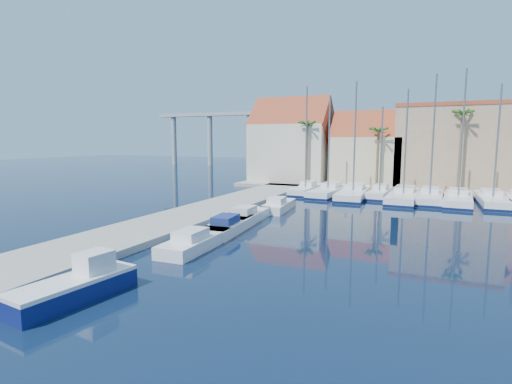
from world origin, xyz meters
TOP-DOWN VIEW (x-y plane):
  - ground at (0.00, 0.00)m, footprint 260.00×260.00m
  - quay_west at (-9.00, 13.50)m, footprint 6.00×77.00m
  - shore_north at (10.00, 48.00)m, footprint 54.00×16.00m
  - fishing_boat at (-3.32, -1.92)m, footprint 2.57×5.85m
  - motorboat_west_0 at (-3.06, 7.46)m, footprint 2.43×6.83m
  - motorboat_west_1 at (-3.36, 12.66)m, footprint 2.76×6.94m
  - motorboat_west_2 at (-3.79, 16.93)m, footprint 2.54×6.90m
  - motorboat_west_3 at (-3.25, 23.24)m, footprint 2.72×6.75m
  - sailboat_0 at (-4.28, 36.54)m, footprint 2.46×9.02m
  - sailboat_1 at (-1.12, 36.21)m, footprint 3.52×11.05m
  - sailboat_2 at (2.12, 35.62)m, footprint 3.67×11.99m
  - sailboat_3 at (5.12, 36.84)m, footprint 2.57×8.30m
  - sailboat_4 at (8.01, 35.42)m, footprint 3.42×11.90m
  - sailboat_5 at (10.83, 35.76)m, footprint 2.84×10.27m
  - sailboat_6 at (13.76, 35.50)m, footprint 3.45×11.01m
  - sailboat_7 at (17.15, 36.19)m, footprint 3.01×10.66m
  - building_0 at (-10.00, 47.00)m, footprint 12.30×9.00m
  - building_1 at (2.00, 47.00)m, footprint 10.30×8.00m
  - building_2 at (13.00, 48.00)m, footprint 14.20×10.20m
  - palm_0 at (-6.00, 42.00)m, footprint 2.60×2.60m
  - palm_1 at (4.00, 42.00)m, footprint 2.60×2.60m
  - palm_2 at (14.00, 42.00)m, footprint 2.60×2.60m
  - viaduct at (-39.07, 82.00)m, footprint 48.00×2.20m

SIDE VIEW (x-z plane):
  - ground at x=0.00m, z-range 0.00..0.00m
  - quay_west at x=-9.00m, z-range 0.00..0.50m
  - shore_north at x=10.00m, z-range 0.00..0.50m
  - motorboat_west_1 at x=-3.36m, z-range -0.19..1.21m
  - motorboat_west_2 at x=-3.79m, z-range -0.19..1.21m
  - motorboat_west_3 at x=-3.25m, z-range -0.19..1.21m
  - motorboat_west_0 at x=-3.06m, z-range -0.19..1.21m
  - sailboat_4 at x=8.01m, z-range -5.87..7.00m
  - sailboat_1 at x=-1.12m, z-range -5.71..6.86m
  - sailboat_2 at x=2.12m, z-range -6.46..7.61m
  - sailboat_7 at x=17.15m, z-range -5.92..7.09m
  - sailboat_3 at x=5.12m, z-range -4.95..6.14m
  - sailboat_6 at x=13.76m, z-range -6.77..7.97m
  - sailboat_5 at x=10.83m, z-range -6.59..7.80m
  - sailboat_0 at x=-4.28m, z-range -6.35..7.61m
  - fishing_boat at x=-3.32m, z-range -0.33..1.65m
  - building_1 at x=2.00m, z-range -0.20..10.80m
  - building_2 at x=13.00m, z-range 0.51..12.01m
  - building_0 at x=-10.00m, z-range -0.23..13.27m
  - palm_1 at x=4.00m, z-range 3.56..12.71m
  - palm_0 at x=-6.00m, z-range 4.00..14.15m
  - palm_2 at x=14.00m, z-range 4.44..15.59m
  - viaduct at x=-39.07m, z-range 3.02..17.47m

